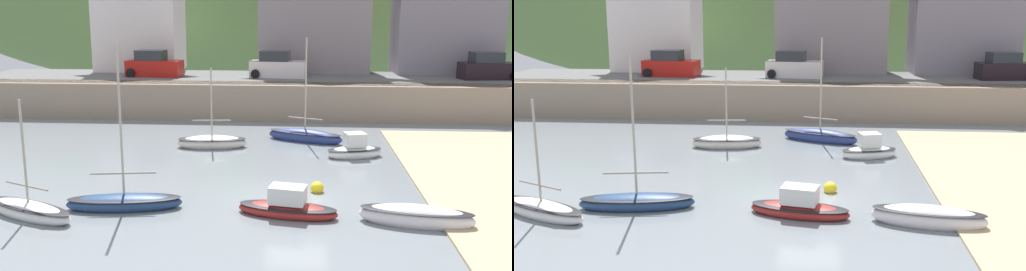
% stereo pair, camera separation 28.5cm
% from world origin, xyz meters
% --- Properties ---
extents(quay_seawall, '(48.00, 9.40, 2.40)m').
position_xyz_m(quay_seawall, '(0.00, 17.50, 1.36)').
color(quay_seawall, gray).
rests_on(quay_seawall, ground).
extents(hillside_backdrop, '(80.00, 44.00, 20.10)m').
position_xyz_m(hillside_backdrop, '(-5.75, 55.20, 7.03)').
color(hillside_backdrop, '#608547').
rests_on(hillside_backdrop, ground).
extents(waterfront_building_left, '(6.91, 5.16, 9.54)m').
position_xyz_m(waterfront_building_left, '(-13.09, 25.20, 7.27)').
color(waterfront_building_left, silver).
rests_on(waterfront_building_left, ground).
extents(waterfront_building_centre, '(8.96, 4.99, 9.99)m').
position_xyz_m(waterfront_building_centre, '(1.07, 25.20, 7.46)').
color(waterfront_building_centre, gray).
rests_on(waterfront_building_centre, ground).
extents(fishing_boat_green, '(3.11, 1.99, 1.42)m').
position_xyz_m(fishing_boat_green, '(2.86, 6.72, 0.34)').
color(fishing_boat_green, white).
rests_on(fishing_boat_green, ground).
extents(rowboat_small_beached, '(4.21, 2.75, 4.45)m').
position_xyz_m(rowboat_small_beached, '(-9.67, -2.87, 0.25)').
color(rowboat_small_beached, white).
rests_on(rowboat_small_beached, ground).
extents(sailboat_white_hull, '(3.87, 1.94, 1.24)m').
position_xyz_m(sailboat_white_hull, '(-0.34, -2.02, 0.30)').
color(sailboat_white_hull, maroon).
rests_on(sailboat_white_hull, ground).
extents(sailboat_far_left, '(3.90, 1.78, 4.51)m').
position_xyz_m(sailboat_far_left, '(-4.67, 8.27, 0.28)').
color(sailboat_far_left, silver).
rests_on(sailboat_far_left, ground).
extents(sailboat_blue_trim, '(4.47, 1.88, 6.40)m').
position_xyz_m(sailboat_blue_trim, '(-6.47, -1.75, 0.26)').
color(sailboat_blue_trim, navy).
rests_on(sailboat_blue_trim, ground).
extents(dinghy_open_wooden, '(4.10, 1.86, 0.93)m').
position_xyz_m(dinghy_open_wooden, '(4.16, -2.60, 0.28)').
color(dinghy_open_wooden, white).
rests_on(dinghy_open_wooden, ground).
extents(sailboat_nearest_shore, '(4.54, 2.73, 6.02)m').
position_xyz_m(sailboat_nearest_shore, '(0.37, 10.12, 0.31)').
color(sailboat_nearest_shore, navy).
rests_on(sailboat_nearest_shore, ground).
extents(parked_car_near_slipway, '(4.27, 2.15, 1.95)m').
position_xyz_m(parked_car_near_slipway, '(-10.91, 20.70, 3.20)').
color(parked_car_near_slipway, red).
rests_on(parked_car_near_slipway, ground).
extents(parked_car_by_wall, '(4.26, 2.13, 1.95)m').
position_xyz_m(parked_car_by_wall, '(-1.63, 20.70, 3.20)').
color(parked_car_by_wall, silver).
rests_on(parked_car_by_wall, ground).
extents(parked_car_end_of_row, '(4.27, 2.17, 1.95)m').
position_xyz_m(parked_car_end_of_row, '(13.54, 20.70, 3.20)').
color(parked_car_end_of_row, black).
rests_on(parked_car_end_of_row, ground).
extents(mooring_buoy, '(0.55, 0.55, 0.55)m').
position_xyz_m(mooring_buoy, '(0.82, 0.81, 0.17)').
color(mooring_buoy, yellow).
rests_on(mooring_buoy, ground).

